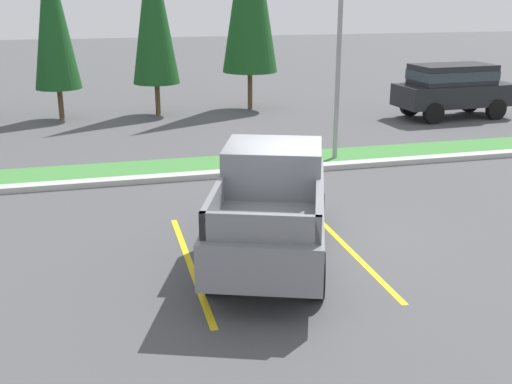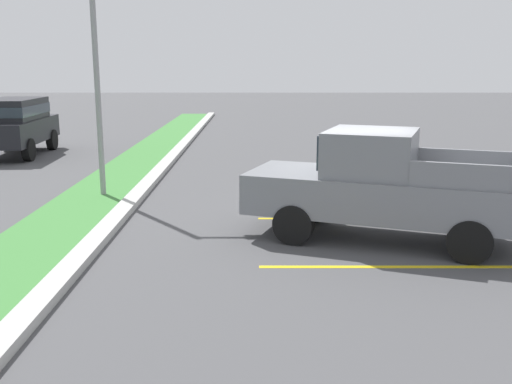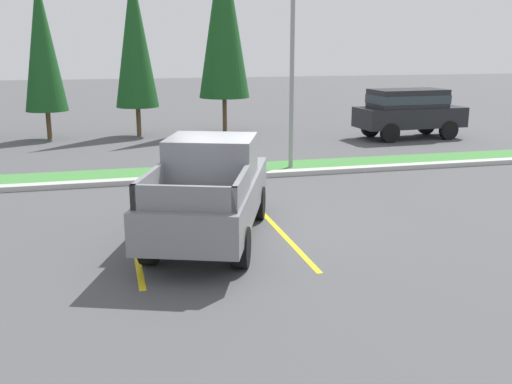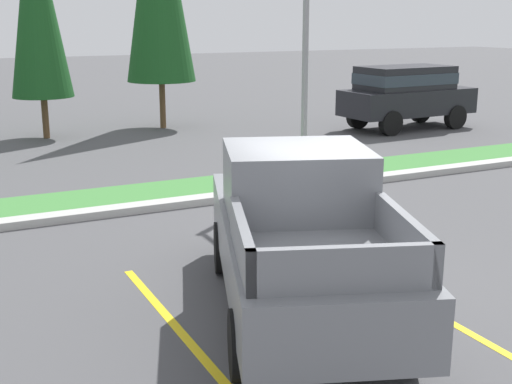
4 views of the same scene
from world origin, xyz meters
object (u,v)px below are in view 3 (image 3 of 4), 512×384
(cypress_tree_left_inner, at_px, (42,44))
(suv_distant, at_px, (409,110))
(pickup_truck_main, at_px, (210,190))
(street_light, at_px, (294,57))
(cypress_tree_center, at_px, (135,38))
(cypress_tree_right_inner, at_px, (223,15))

(cypress_tree_left_inner, bearing_deg, suv_distant, -13.10)
(pickup_truck_main, bearing_deg, suv_distant, 46.79)
(street_light, bearing_deg, cypress_tree_center, 116.86)
(cypress_tree_left_inner, xyz_separation_m, cypress_tree_right_inner, (7.70, 0.34, 1.22))
(street_light, bearing_deg, pickup_truck_main, -121.34)
(suv_distant, relative_size, cypress_tree_left_inner, 0.70)
(pickup_truck_main, relative_size, cypress_tree_center, 0.78)
(cypress_tree_right_inner, bearing_deg, cypress_tree_left_inner, -177.47)
(suv_distant, relative_size, cypress_tree_right_inner, 0.53)
(pickup_truck_main, distance_m, cypress_tree_left_inner, 15.66)
(suv_distant, height_order, cypress_tree_center, cypress_tree_center)
(pickup_truck_main, distance_m, cypress_tree_center, 15.11)
(cypress_tree_left_inner, relative_size, cypress_tree_center, 0.94)
(suv_distant, bearing_deg, pickup_truck_main, -133.21)
(pickup_truck_main, relative_size, suv_distant, 1.18)
(pickup_truck_main, bearing_deg, street_light, 58.66)
(street_light, distance_m, cypress_tree_left_inner, 11.84)
(suv_distant, distance_m, cypress_tree_left_inner, 15.61)
(pickup_truck_main, height_order, cypress_tree_right_inner, cypress_tree_right_inner)
(cypress_tree_left_inner, height_order, cypress_tree_center, cypress_tree_center)
(suv_distant, bearing_deg, cypress_tree_left_inner, 166.90)
(street_light, xyz_separation_m, cypress_tree_center, (-4.37, 8.62, 0.64))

